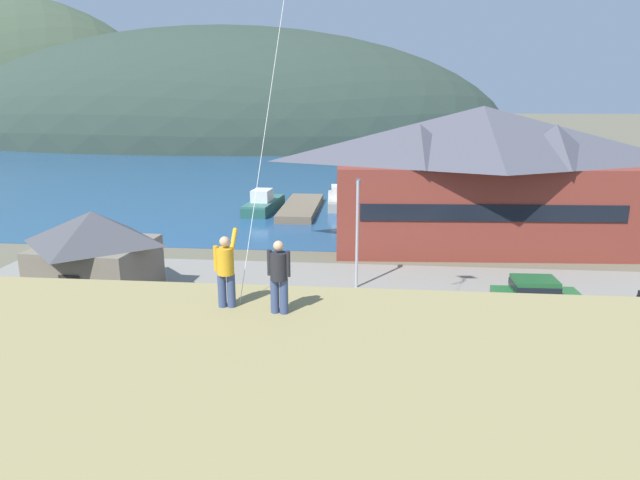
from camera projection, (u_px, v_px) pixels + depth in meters
name	position (u px, v px, depth m)	size (l,w,h in m)	color
ground_plane	(283.00, 376.00, 22.18)	(600.00, 600.00, 0.00)	#66604C
parking_lot_pad	(300.00, 325.00, 26.98)	(40.00, 20.00, 0.10)	gray
bay_water	(350.00, 171.00, 79.94)	(360.00, 84.00, 0.03)	navy
far_hill_west_ridge	(10.00, 135.00, 147.33)	(92.68, 48.04, 69.86)	#3D4C38
far_hill_east_peak	(221.00, 141.00, 131.12)	(131.06, 65.99, 50.62)	#2D3D33
harbor_lodge	(480.00, 174.00, 39.69)	(21.88, 10.76, 9.97)	brown
storage_shed_near_lot	(96.00, 255.00, 29.59)	(6.10, 5.75, 4.91)	#756B5B
wharf_dock	(301.00, 208.00, 52.92)	(3.20, 11.33, 0.70)	#70604C
moored_boat_wharfside	(264.00, 204.00, 52.79)	(2.93, 7.42, 2.16)	#23564C
moored_boat_outer_mooring	(339.00, 199.00, 54.96)	(2.71, 7.01, 2.16)	#A8A399
parked_car_front_row_silver	(536.00, 295.00, 28.04)	(4.25, 2.16, 1.82)	#236633
parked_car_front_row_red	(168.00, 342.00, 22.73)	(4.35, 2.36, 1.82)	slate
parked_car_back_row_left	(484.00, 360.00, 21.21)	(4.21, 2.07, 1.82)	navy
parked_car_front_row_end	(42.00, 333.00, 23.54)	(4.34, 2.33, 1.82)	#9EA3A8
parking_light_pole	(357.00, 226.00, 31.18)	(0.24, 0.78, 6.13)	#ADADB2
person_kite_flyer	(226.00, 269.00, 13.24)	(0.51, 0.67, 1.86)	#384770
person_companion	(279.00, 275.00, 12.86)	(0.55, 0.40, 1.74)	#384770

